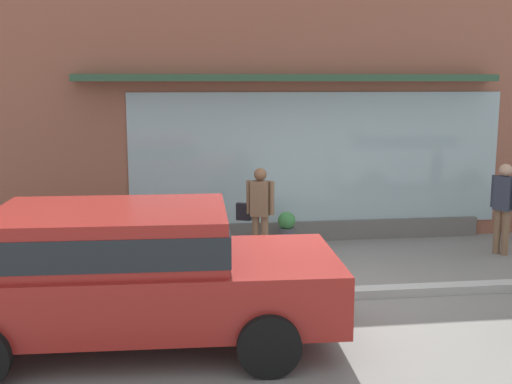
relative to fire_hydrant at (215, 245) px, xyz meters
The scene contains 10 objects.
ground_plane 1.89m from the fire_hydrant, 36.05° to the right, with size 60.00×60.00×0.00m, color gray.
curb_strip 2.00m from the fire_hydrant, 40.79° to the right, with size 14.00×0.24×0.12m, color #B2B2AD.
storefront 3.30m from the fire_hydrant, 54.71° to the left, with size 14.00×0.81×5.15m.
fire_hydrant is the anchor object (origin of this frame).
pedestrian_with_handbag 1.07m from the fire_hydrant, 39.90° to the left, with size 0.60×0.37×1.54m.
pedestrian_passerby 4.95m from the fire_hydrant, ahead, with size 0.32×0.40×1.55m.
parked_car_red 2.74m from the fire_hydrant, 115.27° to the right, with size 4.58×2.21×1.55m.
potted_plant_doorstep 2.06m from the fire_hydrant, 145.32° to the left, with size 0.47×0.47×0.75m.
potted_plant_corner_tall 2.81m from the fire_hydrant, 155.86° to the left, with size 0.40×0.40×0.74m.
potted_plant_window_right 1.93m from the fire_hydrant, 45.41° to the left, with size 0.31×0.31×0.66m.
Camera 1 is at (-2.10, -8.24, 2.91)m, focal length 44.55 mm.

